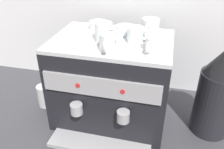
{
  "coord_description": "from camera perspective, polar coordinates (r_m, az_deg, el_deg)",
  "views": [
    {
      "loc": [
        0.25,
        -1.0,
        0.86
      ],
      "look_at": [
        0.0,
        0.0,
        0.25
      ],
      "focal_mm": 37.84,
      "sensor_mm": 36.0,
      "label": 1
    }
  ],
  "objects": [
    {
      "name": "ground_plane",
      "position": [
        1.34,
        0.0,
        -9.39
      ],
      "size": [
        4.0,
        4.0,
        0.0
      ],
      "primitive_type": "plane",
      "color": "#38383D"
    },
    {
      "name": "tiled_backsplash_wall",
      "position": [
        1.42,
        3.61,
        16.37
      ],
      "size": [
        2.8,
        0.03,
        1.02
      ],
      "primitive_type": "cube",
      "color": "silver",
      "rests_on": "ground_plane"
    },
    {
      "name": "espresso_machine",
      "position": [
        1.2,
        -0.05,
        -1.45
      ],
      "size": [
        0.56,
        0.51,
        0.44
      ],
      "color": "black",
      "rests_on": "ground_plane"
    },
    {
      "name": "ceramic_cup_0",
      "position": [
        1.07,
        5.86,
        9.58
      ],
      "size": [
        0.11,
        0.07,
        0.07
      ],
      "color": "silver",
      "rests_on": "espresso_machine"
    },
    {
      "name": "ceramic_cup_1",
      "position": [
        0.99,
        9.88,
        7.25
      ],
      "size": [
        0.07,
        0.1,
        0.06
      ],
      "color": "silver",
      "rests_on": "espresso_machine"
    },
    {
      "name": "ceramic_cup_2",
      "position": [
        1.07,
        -1.83,
        10.2
      ],
      "size": [
        0.12,
        0.08,
        0.08
      ],
      "color": "silver",
      "rests_on": "espresso_machine"
    },
    {
      "name": "ceramic_cup_3",
      "position": [
        0.97,
        -1.24,
        7.71
      ],
      "size": [
        0.06,
        0.1,
        0.07
      ],
      "color": "silver",
      "rests_on": "espresso_machine"
    },
    {
      "name": "ceramic_cup_4",
      "position": [
        1.14,
        9.15,
        11.07
      ],
      "size": [
        0.08,
        0.13,
        0.08
      ],
      "color": "silver",
      "rests_on": "espresso_machine"
    },
    {
      "name": "ceramic_bowl_0",
      "position": [
        1.17,
        3.23,
        10.69
      ],
      "size": [
        0.1,
        0.1,
        0.04
      ],
      "color": "silver",
      "rests_on": "espresso_machine"
    },
    {
      "name": "ceramic_bowl_1",
      "position": [
        1.24,
        -3.27,
        11.8
      ],
      "size": [
        0.1,
        0.1,
        0.04
      ],
      "color": "silver",
      "rests_on": "espresso_machine"
    },
    {
      "name": "coffee_grinder",
      "position": [
        1.2,
        24.09,
        -4.15
      ],
      "size": [
        0.18,
        0.18,
        0.46
      ],
      "color": "black",
      "rests_on": "ground_plane"
    },
    {
      "name": "milk_pitcher",
      "position": [
        1.42,
        -15.92,
        -4.91
      ],
      "size": [
        0.08,
        0.08,
        0.13
      ],
      "primitive_type": "cylinder",
      "color": "#B7B7BC",
      "rests_on": "ground_plane"
    }
  ]
}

